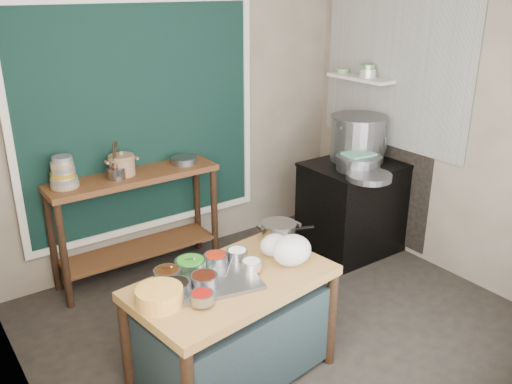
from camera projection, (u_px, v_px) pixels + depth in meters
floor at (276, 322)px, 4.20m from camera, size 3.50×3.00×0.02m
back_wall at (176, 108)px, 4.84m from camera, size 3.50×0.02×2.80m
left_wall at (4, 204)px, 2.74m from camera, size 0.02×3.00×2.80m
right_wall at (441, 113)px, 4.64m from camera, size 0.02×3.00×2.80m
curtain_panel at (142, 120)px, 4.64m from camera, size 2.10×0.02×1.90m
curtain_frame at (142, 120)px, 4.63m from camera, size 2.22×0.03×2.02m
tile_panel at (395, 53)px, 4.88m from camera, size 0.02×1.70×1.70m
soot_patch at (377, 171)px, 5.38m from camera, size 0.01×1.30×1.30m
wall_shelf at (360, 78)px, 5.14m from camera, size 0.22×0.70×0.03m
prep_table at (234, 330)px, 3.46m from camera, size 1.33×0.87×0.75m
back_counter at (137, 226)px, 4.70m from camera, size 1.45×0.40×0.95m
stove_block at (354, 208)px, 5.19m from camera, size 0.90×0.68×0.85m
stove_top at (357, 165)px, 5.03m from camera, size 0.92×0.69×0.03m
condiment_tray at (210, 281)px, 3.27m from camera, size 0.65×0.53×0.03m
condiment_bowls at (199, 273)px, 3.27m from camera, size 0.68×0.51×0.08m
yellow_basin at (160, 297)px, 3.04m from camera, size 0.28×0.28×0.10m
saucepan at (279, 232)px, 3.79m from camera, size 0.33×0.33×0.14m
plastic_bag_a at (292, 250)px, 3.46m from camera, size 0.27×0.23×0.20m
plastic_bag_b at (274, 245)px, 3.59m from camera, size 0.21×0.18×0.15m
bowl_stack at (64, 174)px, 4.22m from camera, size 0.22×0.22×0.25m
utensil_cup at (116, 173)px, 4.42m from camera, size 0.17×0.17×0.10m
ceramic_crock at (122, 166)px, 4.49m from camera, size 0.25×0.25×0.15m
wide_bowl at (184, 160)px, 4.79m from camera, size 0.25×0.25×0.06m
stock_pot at (358, 138)px, 5.04m from camera, size 0.57×0.57×0.42m
pot_lid at (370, 139)px, 5.09m from camera, size 0.10×0.41×0.40m
steamer at (358, 162)px, 4.83m from camera, size 0.50×0.50×0.14m
green_cloth at (359, 154)px, 4.80m from camera, size 0.27×0.22×0.02m
shallow_pan at (369, 177)px, 4.61m from camera, size 0.48×0.48×0.05m
shelf_bowl_stack at (368, 72)px, 5.05m from camera, size 0.15×0.15×0.12m
shelf_bowl_green at (343, 71)px, 5.32m from camera, size 0.13×0.13×0.04m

